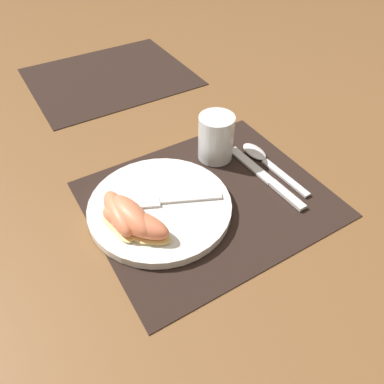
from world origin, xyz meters
name	(u,v)px	position (x,y,z in m)	size (l,w,h in m)	color
ground_plane	(208,199)	(0.00, 0.00, 0.00)	(3.00, 3.00, 0.00)	brown
placemat	(208,199)	(0.00, 0.00, 0.00)	(0.42, 0.36, 0.00)	black
placemat_far	(110,76)	(0.03, 0.55, 0.00)	(0.42, 0.36, 0.00)	black
plate	(160,207)	(-0.09, 0.02, 0.01)	(0.26, 0.26, 0.02)	white
juice_glass	(216,140)	(0.08, 0.10, 0.05)	(0.07, 0.07, 0.10)	silver
knife	(266,178)	(0.13, -0.01, 0.01)	(0.02, 0.21, 0.01)	silver
spoon	(262,158)	(0.16, 0.04, 0.01)	(0.04, 0.19, 0.01)	silver
fork	(164,201)	(-0.08, 0.02, 0.02)	(0.17, 0.09, 0.00)	silver
citrus_wedge_0	(118,214)	(-0.17, 0.02, 0.04)	(0.05, 0.11, 0.04)	#F4DB84
citrus_wedge_1	(130,216)	(-0.15, 0.00, 0.04)	(0.07, 0.12, 0.04)	#F4DB84
citrus_wedge_2	(135,223)	(-0.15, -0.02, 0.04)	(0.11, 0.13, 0.04)	#F4DB84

